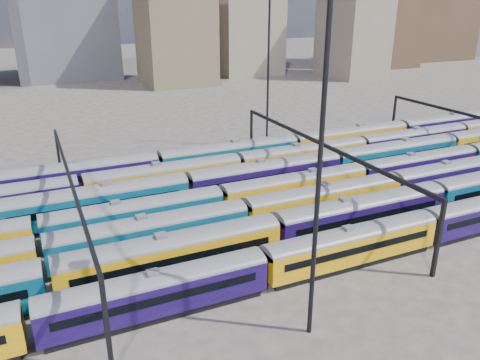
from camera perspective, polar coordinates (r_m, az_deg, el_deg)
name	(u,v)px	position (r m, az deg, el deg)	size (l,w,h in m)	color
ground	(248,213)	(57.87, 0.97, -4.08)	(500.00, 500.00, 0.00)	#3D3733
rake_0	(427,224)	(53.44, 21.88, -4.96)	(116.35, 2.84, 4.77)	black
rake_1	(362,211)	(53.57, 14.60, -3.65)	(151.29, 3.16, 5.33)	black
rake_2	(151,231)	(48.53, -10.80, -6.13)	(104.07, 3.05, 5.13)	black
rake_3	(360,174)	(65.31, 14.46, 0.71)	(121.62, 2.97, 4.99)	black
rake_4	(266,173)	(62.97, 3.18, 0.85)	(110.48, 3.23, 5.46)	black
rake_5	(238,164)	(66.49, -0.20, 1.90)	(128.60, 3.14, 5.29)	black
rake_6	(294,145)	(75.99, 6.56, 4.31)	(133.36, 3.25, 5.49)	black
gantry_1	(71,187)	(50.63, -19.92, -0.82)	(0.35, 40.35, 8.03)	black
gantry_2	(320,151)	(60.09, 9.69, 3.53)	(0.35, 40.35, 8.03)	black
mast_2	(320,165)	(32.55, 9.69, 1.78)	(1.40, 0.50, 25.60)	black
mast_3	(268,68)	(81.29, 3.47, 13.50)	(1.40, 0.50, 25.60)	black
skyline	(377,11)	(199.08, 16.35, 19.14)	(399.22, 60.48, 50.03)	#665B4C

